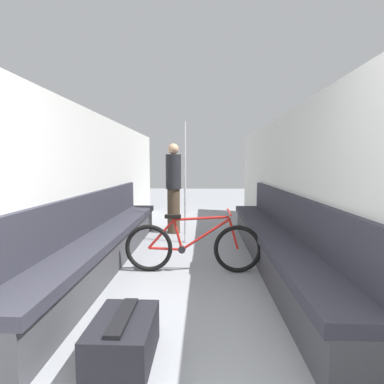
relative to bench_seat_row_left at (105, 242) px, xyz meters
name	(u,v)px	position (x,y,z in m)	size (l,w,h in m)	color
wall_left	(87,187)	(-0.27, 0.12, 0.72)	(0.10, 8.95, 2.09)	silver
wall_right	(295,188)	(2.52, 0.12, 0.72)	(0.10, 8.95, 2.09)	silver
bench_seat_row_left	(105,242)	(0.00, 0.00, 0.00)	(0.49, 4.54, 0.98)	#3D3D42
bench_seat_row_right	(275,244)	(2.26, 0.00, 0.00)	(0.49, 4.54, 0.98)	#3D3D42
bicycle	(193,247)	(1.18, -0.19, 0.00)	(1.72, 0.46, 0.78)	black
grab_pole_near	(185,185)	(1.00, 1.22, 0.69)	(0.08, 0.08, 2.07)	gray
passenger_standing	(174,187)	(0.73, 1.93, 0.59)	(0.30, 0.30, 1.75)	#473828
luggage_bag	(123,339)	(0.76, -1.92, -0.17)	(0.41, 0.60, 0.33)	black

